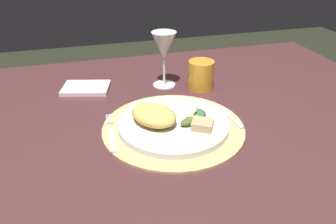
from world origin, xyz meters
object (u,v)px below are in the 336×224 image
(napkin, at_px, (86,88))
(amber_tumbler, at_px, (201,75))
(spoon, at_px, (226,113))
(dinner_plate, at_px, (173,124))
(fork, at_px, (111,134))
(wine_glass, at_px, (164,48))
(dining_table, at_px, (174,157))

(napkin, bearing_deg, amber_tumbler, -13.23)
(spoon, bearing_deg, dinner_plate, -171.61)
(fork, bearing_deg, wine_glass, 51.93)
(spoon, distance_m, napkin, 0.44)
(napkin, relative_size, wine_glass, 0.81)
(fork, xyz_separation_m, amber_tumbler, (0.30, 0.21, 0.04))
(spoon, bearing_deg, amber_tumbler, 90.98)
(dining_table, bearing_deg, fork, -161.39)
(amber_tumbler, bearing_deg, fork, -145.93)
(fork, distance_m, napkin, 0.29)
(fork, height_order, amber_tumbler, amber_tumbler)
(dinner_plate, xyz_separation_m, fork, (-0.15, 0.00, -0.01))
(fork, bearing_deg, amber_tumbler, 34.07)
(napkin, relative_size, amber_tumbler, 1.59)
(wine_glass, height_order, amber_tumbler, wine_glass)
(napkin, bearing_deg, spoon, -37.29)
(dining_table, bearing_deg, wine_glass, 82.80)
(dinner_plate, distance_m, napkin, 0.35)
(dining_table, bearing_deg, napkin, 133.68)
(dining_table, distance_m, dinner_plate, 0.16)
(napkin, distance_m, wine_glass, 0.27)
(wine_glass, bearing_deg, dinner_plate, -99.83)
(dining_table, distance_m, amber_tumbler, 0.27)
(dinner_plate, height_order, fork, dinner_plate)
(fork, relative_size, spoon, 1.40)
(wine_glass, bearing_deg, amber_tumbler, -24.81)
(dining_table, height_order, napkin, napkin)
(dinner_plate, bearing_deg, fork, 179.05)
(dinner_plate, xyz_separation_m, wine_glass, (0.04, 0.26, 0.11))
(fork, bearing_deg, dinner_plate, -0.95)
(napkin, bearing_deg, wine_glass, -7.81)
(wine_glass, bearing_deg, napkin, 172.19)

